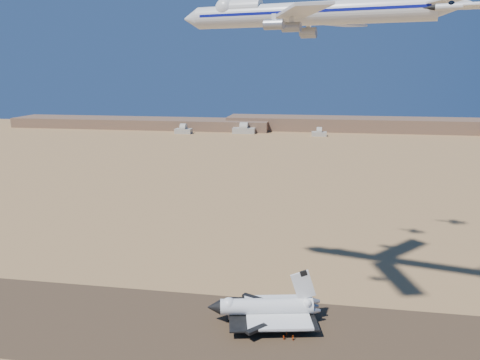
% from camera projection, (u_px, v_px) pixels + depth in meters
% --- Properties ---
extents(ground, '(1200.00, 1200.00, 0.00)m').
position_uv_depth(ground, '(195.00, 330.00, 155.74)').
color(ground, '#AA814B').
rests_on(ground, ground).
extents(runway, '(600.00, 50.00, 0.06)m').
position_uv_depth(runway, '(195.00, 330.00, 155.73)').
color(runway, '#4C3726').
rests_on(runway, ground).
extents(ridgeline, '(960.00, 90.00, 18.00)m').
position_uv_depth(ridgeline, '(338.00, 126.00, 649.54)').
color(ridgeline, brown).
rests_on(ridgeline, ground).
extents(hangars, '(200.50, 29.50, 30.00)m').
position_uv_depth(hangars, '(240.00, 130.00, 623.94)').
color(hangars, '#9F9A8D').
rests_on(hangars, ground).
extents(shuttle, '(38.47, 28.61, 18.96)m').
position_uv_depth(shuttle, '(266.00, 308.00, 159.72)').
color(shuttle, white).
rests_on(shuttle, runway).
extents(carrier_747, '(87.87, 66.33, 21.84)m').
position_uv_depth(carrier_747, '(299.00, 14.00, 142.88)').
color(carrier_747, silver).
extents(crew_a, '(0.44, 0.63, 1.66)m').
position_uv_depth(crew_a, '(287.00, 333.00, 152.10)').
color(crew_a, '#DC460C').
rests_on(crew_a, runway).
extents(crew_b, '(0.89, 1.00, 1.78)m').
position_uv_depth(crew_b, '(293.00, 338.00, 149.63)').
color(crew_b, '#DC460C').
rests_on(crew_b, runway).
extents(crew_c, '(1.06, 1.05, 1.68)m').
position_uv_depth(crew_c, '(284.00, 337.00, 149.79)').
color(crew_c, '#DC460C').
rests_on(crew_c, runway).
extents(chase_jet_a, '(15.01, 8.73, 3.82)m').
position_uv_depth(chase_jet_a, '(465.00, 6.00, 96.04)').
color(chase_jet_a, silver).
extents(chase_jet_e, '(13.35, 7.83, 3.41)m').
position_uv_depth(chase_jet_e, '(348.00, 24.00, 180.90)').
color(chase_jet_e, silver).
extents(chase_jet_f, '(16.47, 9.28, 4.14)m').
position_uv_depth(chase_jet_f, '(404.00, 14.00, 192.24)').
color(chase_jet_f, silver).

